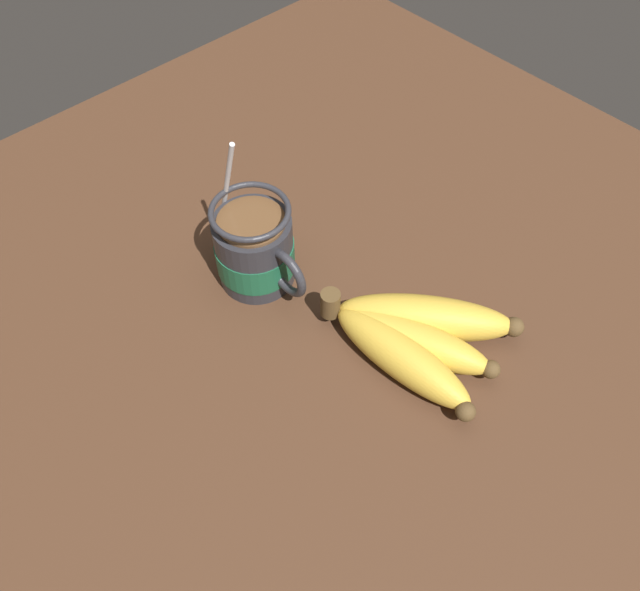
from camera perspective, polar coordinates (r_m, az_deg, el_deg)
table at (r=65.59cm, az=1.59°, el=-2.65°), size 99.39×99.39×3.50cm
coffee_mug at (r=64.26cm, az=-5.93°, el=4.20°), size 14.36×8.22×17.02cm
banana_bunch at (r=60.76cm, az=8.58°, el=-3.75°), size 18.41×15.21×4.47cm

